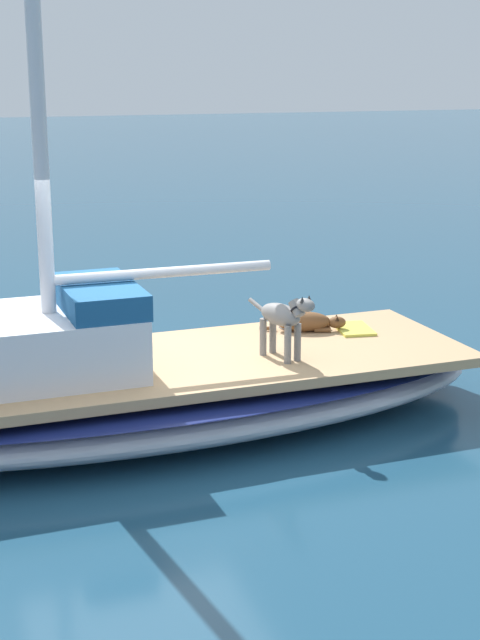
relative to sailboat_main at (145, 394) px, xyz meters
The scene contains 8 objects.
ground_plane 0.34m from the sailboat_main, ahead, with size 120.00×120.00×0.00m, color navy.
sailboat_main is the anchor object (origin of this frame).
mast_main 3.33m from the sailboat_main, 91.60° to the left, with size 0.14×2.27×6.54m.
cabin_house 1.30m from the sailboat_main, 91.41° to the left, with size 1.45×2.25×0.84m.
dog_brown 2.09m from the sailboat_main, 74.52° to the right, with size 0.45×0.92×0.22m.
dog_grey 1.57m from the sailboat_main, 103.43° to the right, with size 0.91×0.42×0.70m.
deck_winch 2.00m from the sailboat_main, 67.19° to the right, with size 0.16×0.16×0.21m.
deck_towel 2.53m from the sailboat_main, 80.71° to the right, with size 0.56×0.36×0.03m, color #D8D14C.
Camera 1 is at (-8.71, 2.05, 3.49)m, focal length 53.31 mm.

